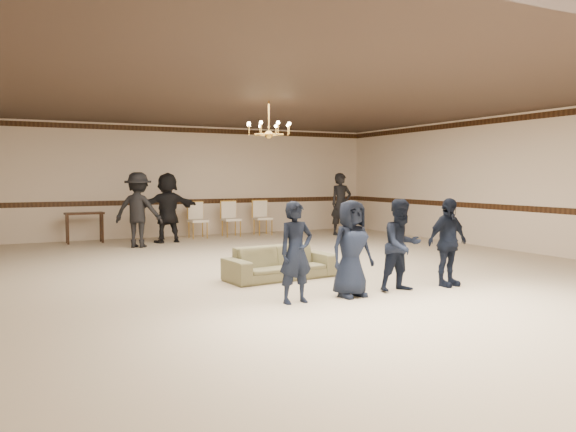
# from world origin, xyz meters

# --- Properties ---
(room) EXTENTS (12.01, 14.01, 3.21)m
(room) POSITION_xyz_m (0.00, 0.00, 1.60)
(room) COLOR #B6AA8C
(room) RESTS_ON ground
(chair_rail) EXTENTS (12.00, 0.02, 0.14)m
(chair_rail) POSITION_xyz_m (0.00, 6.99, 1.00)
(chair_rail) COLOR #351F10
(chair_rail) RESTS_ON wall_back
(crown_molding) EXTENTS (12.00, 0.02, 0.14)m
(crown_molding) POSITION_xyz_m (0.00, 6.99, 3.08)
(crown_molding) COLOR #351F10
(crown_molding) RESTS_ON wall_back
(chandelier) EXTENTS (0.94, 0.94, 0.89)m
(chandelier) POSITION_xyz_m (0.00, 1.00, 2.88)
(chandelier) COLOR gold
(chandelier) RESTS_ON ceiling
(boy_a) EXTENTS (0.53, 0.37, 1.40)m
(boy_a) POSITION_xyz_m (-1.11, -2.31, 0.70)
(boy_a) COLOR black
(boy_a) RESTS_ON floor
(boy_b) EXTENTS (0.72, 0.50, 1.40)m
(boy_b) POSITION_xyz_m (-0.21, -2.31, 0.70)
(boy_b) COLOR black
(boy_b) RESTS_ON floor
(boy_c) EXTENTS (0.69, 0.54, 1.40)m
(boy_c) POSITION_xyz_m (0.69, -2.31, 0.70)
(boy_c) COLOR black
(boy_c) RESTS_ON floor
(boy_d) EXTENTS (0.85, 0.43, 1.40)m
(boy_d) POSITION_xyz_m (1.59, -2.31, 0.70)
(boy_d) COLOR black
(boy_d) RESTS_ON floor
(settee) EXTENTS (1.96, 0.93, 0.55)m
(settee) POSITION_xyz_m (-0.51, -0.55, 0.28)
(settee) COLOR #766F4E
(settee) RESTS_ON floor
(adult_left) EXTENTS (1.37, 1.22, 1.84)m
(adult_left) POSITION_xyz_m (-1.75, 4.85, 0.92)
(adult_left) COLOR black
(adult_left) RESTS_ON floor
(adult_mid) EXTENTS (1.74, 0.66, 1.84)m
(adult_mid) POSITION_xyz_m (-0.85, 5.55, 0.92)
(adult_mid) COLOR black
(adult_mid) RESTS_ON floor
(adult_right) EXTENTS (0.69, 0.47, 1.84)m
(adult_right) POSITION_xyz_m (4.25, 5.15, 0.92)
(adult_right) COLOR black
(adult_right) RESTS_ON floor
(banquet_chair_left) EXTENTS (0.52, 0.52, 1.01)m
(banquet_chair_left) POSITION_xyz_m (0.19, 6.20, 0.50)
(banquet_chair_left) COLOR #F1E3CA
(banquet_chair_left) RESTS_ON floor
(banquet_chair_mid) EXTENTS (0.50, 0.50, 1.01)m
(banquet_chair_mid) POSITION_xyz_m (1.19, 6.20, 0.50)
(banquet_chair_mid) COLOR #F1E3CA
(banquet_chair_mid) RESTS_ON floor
(banquet_chair_right) EXTENTS (0.53, 0.53, 1.01)m
(banquet_chair_right) POSITION_xyz_m (2.19, 6.20, 0.50)
(banquet_chair_right) COLOR #F1E3CA
(banquet_chair_right) RESTS_ON floor
(console_table) EXTENTS (0.98, 0.48, 0.80)m
(console_table) POSITION_xyz_m (-2.81, 6.40, 0.40)
(console_table) COLOR #351F11
(console_table) RESTS_ON floor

